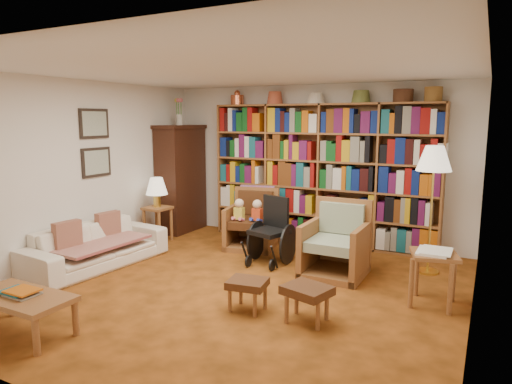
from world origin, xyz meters
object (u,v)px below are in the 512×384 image
Objects in this scene: footstool_a at (248,285)px; wheelchair at (272,233)px; armchair_leather at (254,223)px; coffee_table at (21,300)px; sofa at (97,246)px; side_table_lamp at (158,216)px; footstool_b at (307,293)px; armchair_sage at (337,246)px; floor_lamp at (434,164)px; side_table_papers at (434,262)px.

wheelchair is at bearing 106.76° from footstool_a.
armchair_leather is 0.91× the size of coffee_table.
coffee_table is (-1.59, -1.42, 0.06)m from footstool_a.
sofa is 3.41× the size of side_table_lamp.
sofa is 2.37m from wheelchair.
sofa is 3.80× the size of footstool_b.
sofa is 2.50m from footstool_a.
side_table_lamp is 0.61× the size of armchair_sage.
armchair_leather is at bearing 178.28° from floor_lamp.
floor_lamp reaches higher than armchair_sage.
wheelchair is at bearing -3.32° from side_table_lamp.
side_table_papers is at bearing -80.92° from floor_lamp.
footstool_a is (-0.47, -1.55, -0.09)m from armchair_sage.
armchair_leather is 3.64m from coffee_table.
side_table_lamp is 3.64m from footstool_b.
wheelchair is (0.58, -0.59, 0.04)m from armchair_leather.
wheelchair is 0.91× the size of coffee_table.
footstool_a is (1.06, -2.19, -0.10)m from armchair_leather.
floor_lamp reaches higher than sofa.
footstool_b is at bearing 32.97° from coffee_table.
sofa is 3.14m from footstool_b.
side_table_papers reaches higher than coffee_table.
footstool_b is (1.70, -2.16, -0.08)m from armchair_leather.
armchair_leather is 1.80× the size of footstool_b.
side_table_lamp is 2.10m from wheelchair.
side_table_papers is at bearing -22.85° from armchair_leather.
side_table_papers is (0.17, -1.08, -0.94)m from floor_lamp.
floor_lamp is (4.09, 0.39, 1.00)m from side_table_lamp.
floor_lamp reaches higher than coffee_table.
side_table_lamp is 3.29m from coffee_table.
armchair_sage is at bearing -22.47° from armchair_leather.
armchair_sage is at bearing 55.34° from coffee_table.
floor_lamp is 1.44m from side_table_papers.
footstool_a is 0.43× the size of coffee_table.
side_table_lamp is 0.62× the size of armchair_leather.
sofa is 4.48× the size of footstool_a.
armchair_sage reaches higher than sofa.
footstool_a is (2.48, -0.33, -0.01)m from sofa.
armchair_sage reaches higher than side_table_papers.
floor_lamp is 2.83m from footstool_a.
footstool_b is (0.18, -1.52, -0.06)m from armchair_sage.
floor_lamp is (1.99, 0.51, 1.00)m from wheelchair.
coffee_table reaches higher than footstool_b.
side_table_lamp is at bearing 9.05° from sofa.
armchair_leather reaches higher than footstool_a.
armchair_leather is 1.01× the size of wheelchair.
footstool_b is 2.66m from coffee_table.
armchair_leather is 2.77m from floor_lamp.
side_table_lamp is 0.57× the size of coffee_table.
footstool_a is 0.64m from footstool_b.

